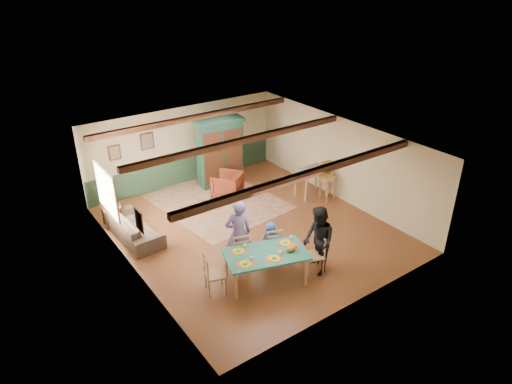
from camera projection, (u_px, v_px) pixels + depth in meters
floor at (251, 229)px, 13.28m from camera, size 8.00×8.00×0.00m
wall_back at (184, 146)px, 15.59m from camera, size 7.00×0.02×2.70m
wall_left at (130, 225)px, 10.86m from camera, size 0.02×8.00×2.70m
wall_right at (341, 159)px, 14.48m from camera, size 0.02×8.00×2.70m
ceiling at (250, 142)px, 12.06m from camera, size 7.00×8.00×0.02m
wainscot_back at (186, 170)px, 15.98m from camera, size 6.95×0.03×0.90m
ceiling_beam_front at (307, 174)px, 10.43m from camera, size 6.95×0.16×0.16m
ceiling_beam_mid at (242, 141)px, 12.40m from camera, size 6.95×0.16×0.16m
ceiling_beam_back at (196, 117)px, 14.29m from camera, size 6.95×0.16×0.16m
window_left at (106, 191)px, 12.03m from camera, size 0.06×1.60×1.30m
picture_left_wall at (139, 220)px, 10.26m from camera, size 0.04×0.42×0.52m
picture_back_a at (147, 141)px, 14.69m from camera, size 0.45×0.04×0.55m
picture_back_b at (115, 153)px, 14.19m from camera, size 0.38×0.04×0.48m
dining_table at (266, 267)px, 10.93m from camera, size 2.17×1.61×0.81m
dining_chair_far_left at (240, 249)px, 11.42m from camera, size 0.57×0.59×1.02m
dining_chair_far_right at (272, 244)px, 11.66m from camera, size 0.57×0.59×1.02m
dining_chair_end_left at (215, 273)px, 10.54m from camera, size 0.59×0.57×1.02m
dining_chair_end_right at (313, 255)px, 11.22m from camera, size 0.59×0.57×1.02m
person_man at (238, 234)px, 11.30m from camera, size 0.78×0.63×1.86m
person_woman at (318, 241)px, 11.08m from camera, size 0.90×1.03×1.78m
person_child at (271, 241)px, 11.72m from camera, size 0.61×0.49×1.08m
cat at (291, 248)px, 10.77m from camera, size 0.42×0.26×0.19m
place_setting_near_left at (245, 262)px, 10.33m from camera, size 0.51×0.44×0.11m
place_setting_near_center at (274, 257)px, 10.52m from camera, size 0.51×0.44×0.11m
place_setting_far_left at (239, 250)px, 10.79m from camera, size 0.51×0.44×0.11m
place_setting_far_right at (285, 241)px, 11.11m from camera, size 0.51×0.44×0.11m
area_rug at (218, 202)px, 14.78m from camera, size 3.75×4.31×0.01m
armoire at (220, 152)px, 15.51m from camera, size 1.73×0.88×2.34m
armchair at (227, 184)px, 15.02m from camera, size 1.22×1.23×0.81m
sofa at (134, 227)px, 12.76m from camera, size 0.98×2.27×0.65m
end_table at (112, 215)px, 13.35m from camera, size 0.55×0.55×0.64m
table_lamp at (109, 197)px, 13.07m from camera, size 0.37×0.37×0.59m
counter_table at (312, 182)px, 15.04m from camera, size 1.14×0.70×0.92m
bar_stool_left at (327, 182)px, 14.66m from camera, size 0.47×0.51×1.25m
bar_stool_right at (329, 180)px, 14.82m from camera, size 0.46×0.50×1.23m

